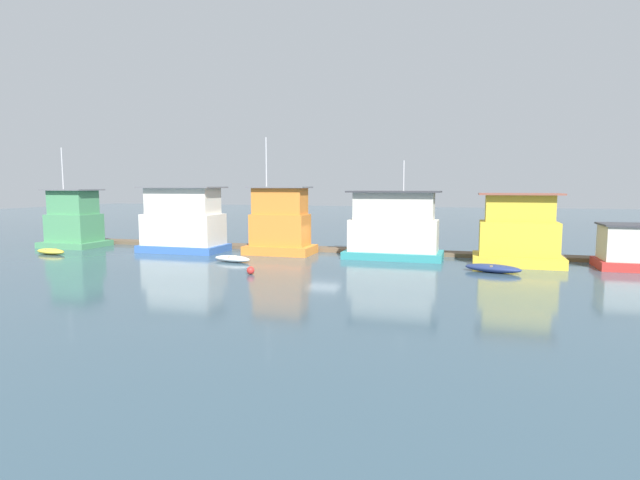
{
  "coord_description": "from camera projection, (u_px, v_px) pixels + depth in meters",
  "views": [
    {
      "loc": [
        10.87,
        -37.47,
        5.49
      ],
      "look_at": [
        0.0,
        -1.0,
        1.4
      ],
      "focal_mm": 28.0,
      "sensor_mm": 36.0,
      "label": 1
    }
  ],
  "objects": [
    {
      "name": "mooring_post_far_left",
      "position": [
        398.0,
        243.0,
        39.69
      ],
      "size": [
        0.28,
        0.28,
        1.97
      ],
      "primitive_type": "cylinder",
      "color": "#846B4C",
      "rests_on": "ground_plane"
    },
    {
      "name": "houseboat_yellow",
      "position": [
        518.0,
        234.0,
        34.9
      ],
      "size": [
        5.98,
        3.83,
        5.03
      ],
      "color": "gold",
      "rests_on": "ground_plane"
    },
    {
      "name": "houseboat_teal",
      "position": [
        394.0,
        228.0,
        38.14
      ],
      "size": [
        7.43,
        3.74,
        7.44
      ],
      "color": "teal",
      "rests_on": "ground_plane"
    },
    {
      "name": "dinghy_navy",
      "position": [
        493.0,
        268.0,
        32.0
      ],
      "size": [
        3.73,
        2.11,
        0.53
      ],
      "color": "navy",
      "rests_on": "ground_plane"
    },
    {
      "name": "houseboat_green",
      "position": [
        74.0,
        222.0,
        45.41
      ],
      "size": [
        5.12,
        4.07,
        8.99
      ],
      "color": "#4C9360",
      "rests_on": "ground_plane"
    },
    {
      "name": "ground_plane",
      "position": [
        324.0,
        256.0,
        39.38
      ],
      "size": [
        200.0,
        200.0,
        0.0
      ],
      "primitive_type": "plane",
      "color": "#385160"
    },
    {
      "name": "mooring_post_far_right",
      "position": [
        206.0,
        238.0,
        44.56
      ],
      "size": [
        0.21,
        0.21,
        1.88
      ],
      "primitive_type": "cylinder",
      "color": "brown",
      "rests_on": "ground_plane"
    },
    {
      "name": "dinghy_white",
      "position": [
        232.0,
        259.0,
        36.48
      ],
      "size": [
        3.15,
        1.57,
        0.47
      ],
      "color": "white",
      "rests_on": "ground_plane"
    },
    {
      "name": "mooring_post_centre",
      "position": [
        251.0,
        238.0,
        43.31
      ],
      "size": [
        0.25,
        0.25,
        2.06
      ],
      "primitive_type": "cylinder",
      "color": "brown",
      "rests_on": "ground_plane"
    },
    {
      "name": "houseboat_blue",
      "position": [
        183.0,
        222.0,
        42.22
      ],
      "size": [
        6.99,
        4.0,
        5.48
      ],
      "color": "#3866B7",
      "rests_on": "ground_plane"
    },
    {
      "name": "dinghy_yellow",
      "position": [
        51.0,
        251.0,
        40.61
      ],
      "size": [
        3.19,
        1.71,
        0.46
      ],
      "color": "yellow",
      "rests_on": "ground_plane"
    },
    {
      "name": "houseboat_orange",
      "position": [
        280.0,
        224.0,
        40.58
      ],
      "size": [
        5.45,
        3.45,
        9.44
      ],
      "color": "orange",
      "rests_on": "ground_plane"
    },
    {
      "name": "buoy_red",
      "position": [
        251.0,
        270.0,
        31.3
      ],
      "size": [
        0.5,
        0.5,
        0.5
      ],
      "primitive_type": "sphere",
      "color": "red",
      "rests_on": "ground_plane"
    },
    {
      "name": "dock_walkway",
      "position": [
        334.0,
        249.0,
        42.44
      ],
      "size": [
        59.6,
        1.78,
        0.3
      ],
      "primitive_type": "cube",
      "color": "brown",
      "rests_on": "ground_plane"
    }
  ]
}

